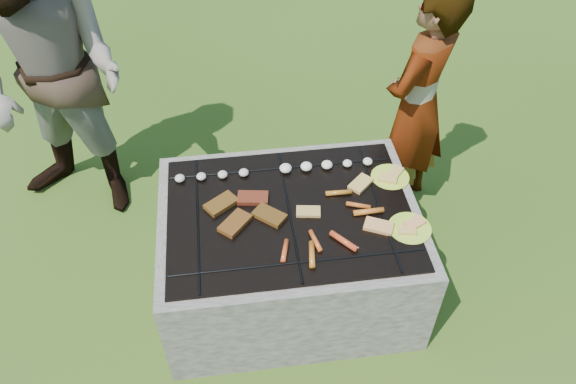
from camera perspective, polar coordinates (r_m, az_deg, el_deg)
The scene contains 10 objects.
lawn at distance 3.25m, azimuth 0.12°, elevation -9.42°, with size 60.00×60.00×0.00m, color #244812.
fire_pit at distance 3.02m, azimuth 0.13°, elevation -6.30°, with size 1.30×1.00×0.62m.
mushrooms at distance 2.97m, azimuth -0.81°, elevation 2.34°, with size 1.05×0.06×0.04m.
pork_slabs at distance 2.77m, azimuth -4.51°, elevation -1.87°, with size 0.41×0.32×0.02m.
sausages at distance 2.69m, azimuth 4.76°, elevation -3.70°, with size 0.54×0.47×0.03m.
bread_on_grate at distance 2.80m, azimuth 6.74°, elevation -1.51°, with size 0.46×0.44×0.02m.
plate_far at distance 3.00m, azimuth 10.35°, elevation 1.53°, with size 0.25×0.25×0.03m.
plate_near at distance 2.77m, azimuth 12.29°, elevation -3.60°, with size 0.24×0.24×0.03m.
cook at distance 3.30m, azimuth 12.98°, elevation 8.50°, with size 0.54×0.35×1.48m, color #A19186.
bystander at distance 3.36m, azimuth -22.82°, elevation 10.47°, with size 0.90×0.70×1.85m, color #A39188.
Camera 1 is at (-0.26, -1.88, 2.63)m, focal length 35.00 mm.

